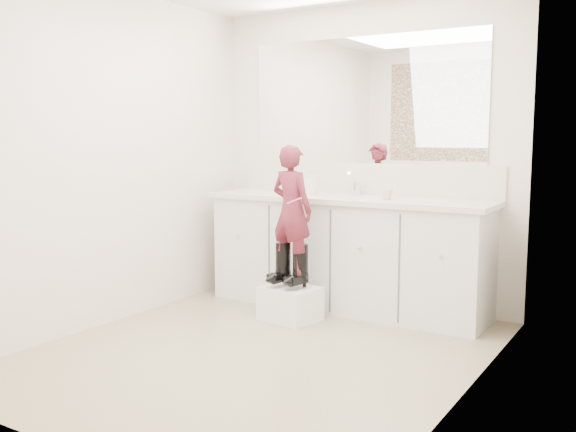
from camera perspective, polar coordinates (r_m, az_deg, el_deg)
The scene contains 18 objects.
floor at distance 4.16m, azimuth -2.55°, elevation -11.94°, with size 3.00×3.00×0.00m, color #837255.
wall_back at distance 5.24m, azimuth 6.69°, elevation 5.35°, with size 2.60×2.60×0.00m, color beige.
wall_front at distance 2.82m, azimuth -20.11°, elevation 3.50°, with size 2.60×2.60×0.00m, color beige.
wall_left at distance 4.79m, azimuth -15.66°, elevation 4.98°, with size 3.00×3.00×0.00m, color beige.
wall_right at distance 3.37m, azimuth 15.95°, elevation 4.18°, with size 3.00×3.00×0.00m, color beige.
vanity_cabinet at distance 5.07m, azimuth 5.24°, elevation -3.49°, with size 2.20×0.55×0.85m, color silver.
countertop at distance 5.00m, azimuth 5.22°, elevation 1.50°, with size 2.28×0.58×0.04m, color beige.
backsplash at distance 5.23m, azimuth 6.59°, elevation 3.33°, with size 2.28×0.03×0.25m, color beige.
mirror at distance 5.23m, azimuth 6.70°, elevation 10.17°, with size 2.00×0.02×1.00m, color white.
dot_panel at distance 2.84m, azimuth -20.34°, elevation 12.60°, with size 2.00×0.01×1.20m, color #472819.
faucet at distance 5.14m, azimuth 6.05°, elevation 2.43°, with size 0.08×0.08×0.10m, color silver.
cup at distance 4.79m, azimuth 8.79°, elevation 1.93°, with size 0.09×0.09×0.08m, color beige.
soap_bottle at distance 5.22m, azimuth 2.08°, elevation 3.06°, with size 0.09×0.09×0.20m, color white.
step_stool at distance 4.79m, azimuth 0.20°, elevation -7.78°, with size 0.39×0.33×0.25m, color white.
boot_left at distance 4.78m, azimuth -0.44°, elevation -4.28°, with size 0.12×0.22×0.33m, color black, non-canonical shape.
boot_right at distance 4.70m, azimuth 1.11°, elevation -4.47°, with size 0.12×0.22×0.33m, color black, non-canonical shape.
toddler at distance 4.68m, azimuth 0.33°, elevation 0.55°, with size 0.34×0.23×0.94m, color #A4324A.
toothbrush at distance 4.57m, azimuth 0.56°, elevation 1.37°, with size 0.01×0.01×0.14m, color #E759B1.
Camera 1 is at (2.22, -3.24, 1.36)m, focal length 40.00 mm.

